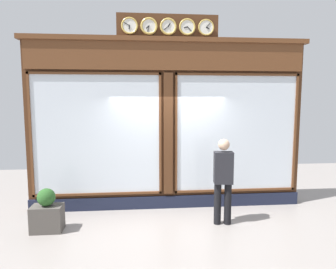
% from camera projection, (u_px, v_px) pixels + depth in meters
% --- Properties ---
extents(shop_facade, '(6.20, 0.42, 4.24)m').
position_uv_depth(shop_facade, '(167.00, 123.00, 6.72)').
color(shop_facade, '#4C2B16').
rests_on(shop_facade, ground_plane).
extents(pedestrian, '(0.38, 0.26, 1.69)m').
position_uv_depth(pedestrian, '(223.00, 178.00, 5.82)').
color(pedestrian, black).
rests_on(pedestrian, ground_plane).
extents(planter_box, '(0.56, 0.36, 0.49)m').
position_uv_depth(planter_box, '(47.00, 218.00, 5.57)').
color(planter_box, '#4C4742').
rests_on(planter_box, ground_plane).
extents(planter_shrub, '(0.33, 0.33, 0.33)m').
position_uv_depth(planter_shrub, '(46.00, 197.00, 5.52)').
color(planter_shrub, '#285623').
rests_on(planter_shrub, planter_box).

